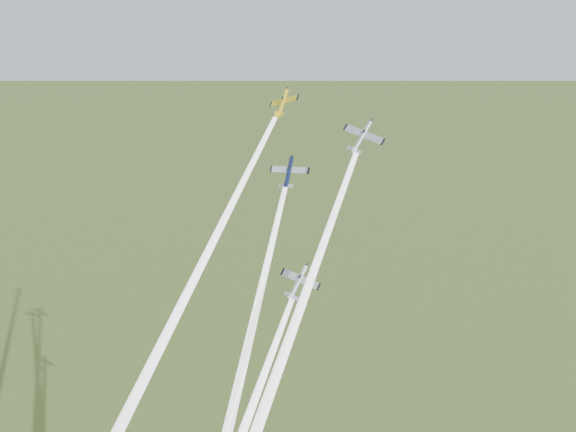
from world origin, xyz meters
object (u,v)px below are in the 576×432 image
object	(u,v)px
plane_yellow	(283,103)
plane_navy	(289,172)
plane_silver_right	(362,137)
plane_silver_low	(299,282)

from	to	relation	value
plane_yellow	plane_navy	bearing A→B (deg)	-36.46
plane_yellow	plane_silver_right	size ratio (longest dim) A/B	0.99
plane_yellow	plane_silver_right	xyz separation A→B (m)	(20.36, -8.74, -2.90)
plane_yellow	plane_silver_right	distance (m)	22.34
plane_navy	plane_silver_right	xyz separation A→B (m)	(16.16, -3.55, 9.06)
plane_yellow	plane_silver_low	distance (m)	36.17
plane_silver_right	plane_silver_low	distance (m)	26.93
plane_yellow	plane_silver_low	bearing A→B (deg)	-39.93
plane_yellow	plane_navy	xyz separation A→B (m)	(4.20, -5.18, -11.96)
plane_navy	plane_silver_right	size ratio (longest dim) A/B	1.01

